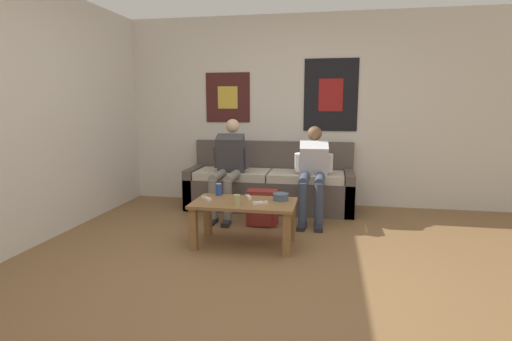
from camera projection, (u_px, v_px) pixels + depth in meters
name	position (u px, v px, depth m)	size (l,w,h in m)	color
ground_plane	(256.00, 272.00, 3.31)	(18.00, 18.00, 0.00)	brown
wall_back	(289.00, 111.00, 5.45)	(10.00, 0.07, 2.55)	silver
wall_left	(4.00, 116.00, 3.51)	(0.05, 10.00, 2.55)	silver
couch	(270.00, 186.00, 5.31)	(2.17, 0.72, 0.87)	#564C47
coffee_table	(244.00, 210.00, 3.89)	(1.00, 0.56, 0.44)	olive
person_seated_adult	(228.00, 164.00, 4.95)	(0.47, 0.92, 1.19)	gray
person_seated_teen	(313.00, 169.00, 4.77)	(0.47, 0.92, 1.10)	#384256
backpack	(262.00, 209.00, 4.55)	(0.35, 0.23, 0.41)	maroon
ceramic_bowl	(281.00, 196.00, 3.92)	(0.16, 0.16, 0.07)	#475B75
pillar_candle	(237.00, 200.00, 3.76)	(0.07, 0.07, 0.11)	tan
drink_can_blue	(219.00, 189.00, 4.14)	(0.07, 0.07, 0.12)	#28479E
game_controller_near_left	(249.00, 197.00, 4.02)	(0.09, 0.15, 0.03)	white
game_controller_near_right	(206.00, 198.00, 3.97)	(0.13, 0.12, 0.03)	white
game_controller_far_center	(260.00, 203.00, 3.79)	(0.14, 0.09, 0.03)	white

